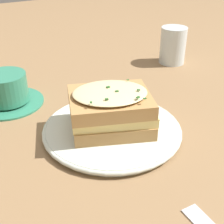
% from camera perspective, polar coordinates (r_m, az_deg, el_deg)
% --- Properties ---
extents(ground_plane, '(2.40, 2.40, 0.00)m').
position_cam_1_polar(ground_plane, '(0.55, 1.35, -2.84)').
color(ground_plane, olive).
extents(dinner_plate, '(0.23, 0.23, 0.01)m').
position_cam_1_polar(dinner_plate, '(0.53, -0.00, -3.19)').
color(dinner_plate, silver).
rests_on(dinner_plate, ground_plane).
extents(sandwich, '(0.16, 0.14, 0.07)m').
position_cam_1_polar(sandwich, '(0.51, -0.16, 0.48)').
color(sandwich, '#B2844C').
rests_on(sandwich, dinner_plate).
extents(teacup_with_saucer, '(0.14, 0.14, 0.06)m').
position_cam_1_polar(teacup_with_saucer, '(0.64, -18.83, 3.60)').
color(teacup_with_saucer, '#338466').
rests_on(teacup_with_saucer, ground_plane).
extents(water_glass, '(0.07, 0.07, 0.09)m').
position_cam_1_polar(water_glass, '(0.82, 11.08, 11.87)').
color(water_glass, silver).
rests_on(water_glass, ground_plane).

